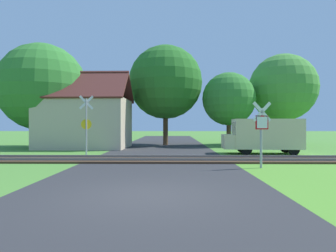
{
  "coord_description": "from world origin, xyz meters",
  "views": [
    {
      "loc": [
        0.71,
        -7.88,
        1.87
      ],
      "look_at": [
        0.5,
        8.63,
        1.8
      ],
      "focal_mm": 32.0,
      "sensor_mm": 36.0,
      "label": 1
    }
  ],
  "objects_px": {
    "tree_center": "(166,82)",
    "mail_truck": "(264,135)",
    "stop_sign_near": "(262,129)",
    "tree_far": "(283,88)",
    "house": "(86,121)",
    "tree_left": "(42,87)",
    "crossing_sign_far": "(86,122)",
    "tree_right": "(229,99)"
  },
  "relations": [
    {
      "from": "tree_center",
      "to": "mail_truck",
      "type": "relative_size",
      "value": 1.85
    },
    {
      "from": "stop_sign_near",
      "to": "mail_truck",
      "type": "height_order",
      "value": "stop_sign_near"
    },
    {
      "from": "stop_sign_near",
      "to": "mail_truck",
      "type": "distance_m",
      "value": 6.7
    },
    {
      "from": "tree_center",
      "to": "stop_sign_near",
      "type": "bearing_deg",
      "value": -73.37
    },
    {
      "from": "tree_left",
      "to": "tree_right",
      "type": "distance_m",
      "value": 15.97
    },
    {
      "from": "tree_far",
      "to": "mail_truck",
      "type": "bearing_deg",
      "value": -116.75
    },
    {
      "from": "tree_right",
      "to": "mail_truck",
      "type": "distance_m",
      "value": 8.12
    },
    {
      "from": "tree_left",
      "to": "crossing_sign_far",
      "type": "bearing_deg",
      "value": -48.86
    },
    {
      "from": "stop_sign_near",
      "to": "tree_center",
      "type": "distance_m",
      "value": 16.07
    },
    {
      "from": "house",
      "to": "tree_left",
      "type": "height_order",
      "value": "tree_left"
    },
    {
      "from": "crossing_sign_far",
      "to": "tree_right",
      "type": "bearing_deg",
      "value": 24.41
    },
    {
      "from": "tree_far",
      "to": "house",
      "type": "bearing_deg",
      "value": -166.7
    },
    {
      "from": "stop_sign_near",
      "to": "tree_left",
      "type": "bearing_deg",
      "value": -52.58
    },
    {
      "from": "stop_sign_near",
      "to": "tree_far",
      "type": "relative_size",
      "value": 0.34
    },
    {
      "from": "tree_center",
      "to": "mail_truck",
      "type": "height_order",
      "value": "tree_center"
    },
    {
      "from": "stop_sign_near",
      "to": "crossing_sign_far",
      "type": "distance_m",
      "value": 10.66
    },
    {
      "from": "mail_truck",
      "to": "tree_center",
      "type": "bearing_deg",
      "value": 40.47
    },
    {
      "from": "house",
      "to": "tree_left",
      "type": "bearing_deg",
      "value": 175.12
    },
    {
      "from": "stop_sign_near",
      "to": "tree_left",
      "type": "height_order",
      "value": "tree_left"
    },
    {
      "from": "crossing_sign_far",
      "to": "tree_center",
      "type": "height_order",
      "value": "tree_center"
    },
    {
      "from": "stop_sign_near",
      "to": "tree_far",
      "type": "distance_m",
      "value": 17.18
    },
    {
      "from": "stop_sign_near",
      "to": "tree_center",
      "type": "bearing_deg",
      "value": -87.23
    },
    {
      "from": "tree_left",
      "to": "tree_right",
      "type": "relative_size",
      "value": 1.31
    },
    {
      "from": "tree_left",
      "to": "tree_far",
      "type": "relative_size",
      "value": 1.0
    },
    {
      "from": "stop_sign_near",
      "to": "tree_center",
      "type": "xyz_separation_m",
      "value": [
        -4.45,
        14.88,
        4.12
      ]
    },
    {
      "from": "house",
      "to": "tree_far",
      "type": "relative_size",
      "value": 0.84
    },
    {
      "from": "crossing_sign_far",
      "to": "tree_left",
      "type": "relative_size",
      "value": 0.43
    },
    {
      "from": "crossing_sign_far",
      "to": "tree_right",
      "type": "height_order",
      "value": "tree_right"
    },
    {
      "from": "stop_sign_near",
      "to": "tree_right",
      "type": "xyz_separation_m",
      "value": [
        1.23,
        13.89,
        2.47
      ]
    },
    {
      "from": "stop_sign_near",
      "to": "tree_left",
      "type": "xyz_separation_m",
      "value": [
        -14.56,
        11.67,
        3.27
      ]
    },
    {
      "from": "crossing_sign_far",
      "to": "stop_sign_near",
      "type": "bearing_deg",
      "value": -45.55
    },
    {
      "from": "mail_truck",
      "to": "tree_far",
      "type": "bearing_deg",
      "value": -23.62
    },
    {
      "from": "stop_sign_near",
      "to": "house",
      "type": "bearing_deg",
      "value": -59.98
    },
    {
      "from": "mail_truck",
      "to": "stop_sign_near",
      "type": "bearing_deg",
      "value": 165.18
    },
    {
      "from": "tree_center",
      "to": "mail_truck",
      "type": "bearing_deg",
      "value": -52.66
    },
    {
      "from": "tree_left",
      "to": "mail_truck",
      "type": "distance_m",
      "value": 17.84
    },
    {
      "from": "crossing_sign_far",
      "to": "mail_truck",
      "type": "height_order",
      "value": "crossing_sign_far"
    },
    {
      "from": "tree_center",
      "to": "crossing_sign_far",
      "type": "bearing_deg",
      "value": -116.52
    },
    {
      "from": "tree_left",
      "to": "tree_far",
      "type": "bearing_deg",
      "value": 10.03
    },
    {
      "from": "tree_right",
      "to": "mail_truck",
      "type": "bearing_deg",
      "value": -83.75
    },
    {
      "from": "tree_far",
      "to": "mail_truck",
      "type": "height_order",
      "value": "tree_far"
    },
    {
      "from": "tree_left",
      "to": "tree_center",
      "type": "distance_m",
      "value": 10.64
    }
  ]
}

